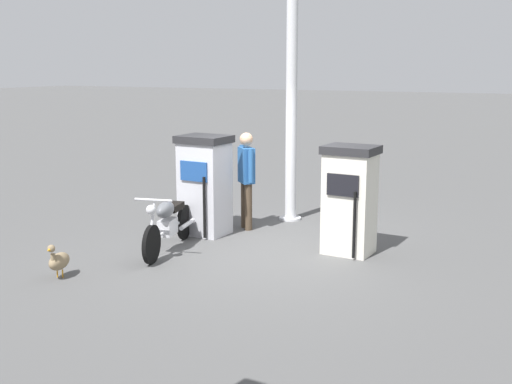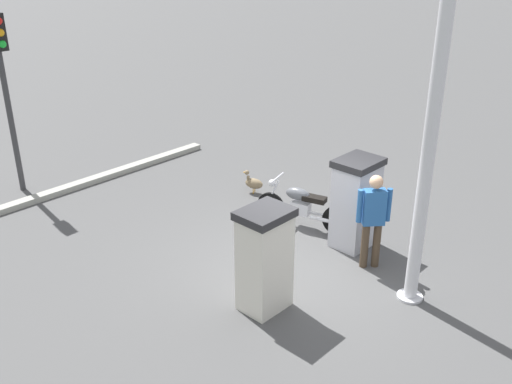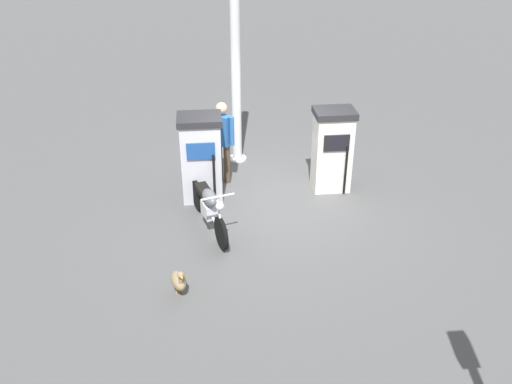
# 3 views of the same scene
# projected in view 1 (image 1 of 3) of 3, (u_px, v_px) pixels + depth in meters

# --- Properties ---
(ground_plane) EXTENTS (120.00, 120.00, 0.00)m
(ground_plane) POSITION_uv_depth(u_px,v_px,m) (263.00, 248.00, 9.90)
(ground_plane) COLOR #4C4C4C
(fuel_pump_near) EXTENTS (0.72, 0.83, 1.65)m
(fuel_pump_near) POSITION_uv_depth(u_px,v_px,m) (205.00, 185.00, 10.61)
(fuel_pump_near) COLOR silver
(fuel_pump_near) RESTS_ON ground
(fuel_pump_far) EXTENTS (0.68, 0.79, 1.63)m
(fuel_pump_far) POSITION_uv_depth(u_px,v_px,m) (350.00, 199.00, 9.50)
(fuel_pump_far) COLOR silver
(fuel_pump_far) RESTS_ON ground
(motorcycle_near_pump) EXTENTS (1.89, 0.65, 0.92)m
(motorcycle_near_pump) POSITION_uv_depth(u_px,v_px,m) (168.00, 222.00, 9.67)
(motorcycle_near_pump) COLOR black
(motorcycle_near_pump) RESTS_ON ground
(attendant_person) EXTENTS (0.46, 0.47, 1.66)m
(attendant_person) POSITION_uv_depth(u_px,v_px,m) (246.00, 174.00, 10.92)
(attendant_person) COLOR #473828
(attendant_person) RESTS_ON ground
(wandering_duck) EXTENTS (0.50, 0.29, 0.50)m
(wandering_duck) POSITION_uv_depth(u_px,v_px,m) (59.00, 260.00, 8.48)
(wandering_duck) COLOR #847051
(wandering_duck) RESTS_ON ground
(canopy_support_pole) EXTENTS (0.40, 0.40, 4.46)m
(canopy_support_pole) POSITION_uv_depth(u_px,v_px,m) (291.00, 101.00, 11.35)
(canopy_support_pole) COLOR silver
(canopy_support_pole) RESTS_ON ground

